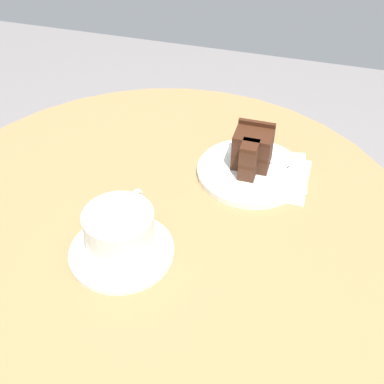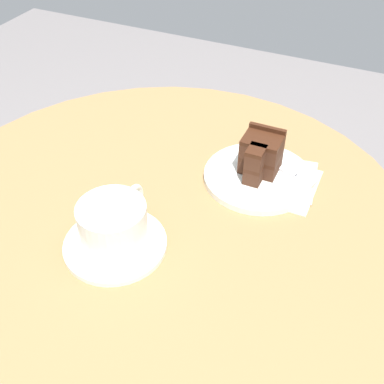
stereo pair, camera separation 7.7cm
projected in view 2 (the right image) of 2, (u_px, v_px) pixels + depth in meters
name	position (u px, v px, depth m)	size (l,w,h in m)	color
cafe_table	(162.00, 257.00, 0.87)	(0.85, 0.85, 0.72)	olive
saucer	(115.00, 244.00, 0.73)	(0.16, 0.16, 0.01)	silver
coffee_cup	(114.00, 224.00, 0.71)	(0.14, 0.10, 0.07)	silver
teaspoon	(87.00, 255.00, 0.71)	(0.02, 0.09, 0.00)	silver
cake_plate	(258.00, 177.00, 0.85)	(0.19, 0.19, 0.01)	silver
cake_slice	(260.00, 155.00, 0.83)	(0.08, 0.07, 0.08)	#422619
fork	(286.00, 172.00, 0.85)	(0.06, 0.15, 0.00)	silver
napkin	(280.00, 180.00, 0.85)	(0.15, 0.14, 0.00)	beige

